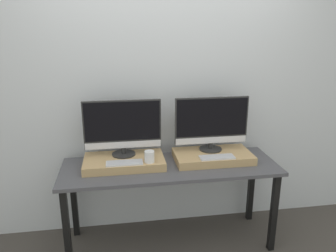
% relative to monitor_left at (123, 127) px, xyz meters
% --- Properties ---
extents(wall_back, '(8.00, 0.04, 2.60)m').
position_rel_monitor_left_xyz_m(wall_back, '(0.38, 0.24, 0.23)').
color(wall_back, silver).
rests_on(wall_back, ground_plane).
extents(workbench, '(1.82, 0.61, 0.75)m').
position_rel_monitor_left_xyz_m(workbench, '(0.38, -0.13, -0.40)').
color(workbench, '#47474C').
rests_on(workbench, ground_plane).
extents(wooden_riser_left, '(0.67, 0.37, 0.07)m').
position_rel_monitor_left_xyz_m(wooden_riser_left, '(0.00, -0.07, -0.29)').
color(wooden_riser_left, tan).
rests_on(wooden_riser_left, workbench).
extents(monitor_left, '(0.65, 0.20, 0.48)m').
position_rel_monitor_left_xyz_m(monitor_left, '(0.00, 0.00, 0.00)').
color(monitor_left, '#282828').
rests_on(monitor_left, wooden_riser_left).
extents(keyboard_left, '(0.29, 0.11, 0.01)m').
position_rel_monitor_left_xyz_m(keyboard_left, '(0.00, -0.19, -0.24)').
color(keyboard_left, silver).
rests_on(keyboard_left, wooden_riser_left).
extents(mug, '(0.08, 0.08, 0.09)m').
position_rel_monitor_left_xyz_m(mug, '(0.20, -0.19, -0.20)').
color(mug, white).
rests_on(mug, wooden_riser_left).
extents(wooden_riser_right, '(0.67, 0.37, 0.07)m').
position_rel_monitor_left_xyz_m(wooden_riser_right, '(0.77, -0.07, -0.29)').
color(wooden_riser_right, tan).
rests_on(wooden_riser_right, workbench).
extents(monitor_right, '(0.65, 0.20, 0.48)m').
position_rel_monitor_left_xyz_m(monitor_right, '(0.77, 0.00, 0.00)').
color(monitor_right, '#282828').
rests_on(monitor_right, wooden_riser_right).
extents(keyboard_right, '(0.29, 0.11, 0.01)m').
position_rel_monitor_left_xyz_m(keyboard_right, '(0.77, -0.19, -0.24)').
color(keyboard_right, silver).
rests_on(keyboard_right, wooden_riser_right).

